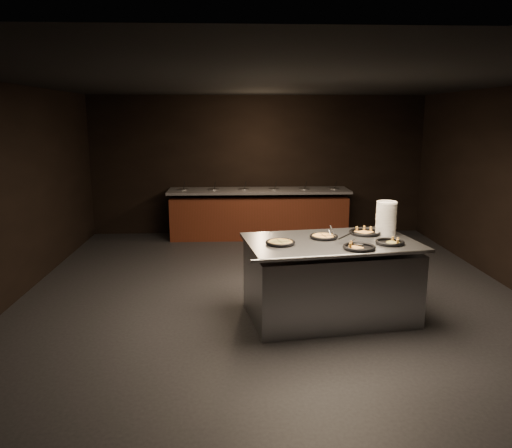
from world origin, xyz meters
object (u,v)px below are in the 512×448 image
object	(u,v)px
pan_veggie_whole	(280,243)
pan_cheese_whole	(324,236)
serving_counter	(329,281)
plate_stack	(386,218)

from	to	relation	value
pan_veggie_whole	pan_cheese_whole	size ratio (longest dim) A/B	1.01
serving_counter	plate_stack	world-z (taller)	plate_stack
plate_stack	pan_cheese_whole	bearing A→B (deg)	-166.17
plate_stack	pan_cheese_whole	world-z (taller)	plate_stack
pan_cheese_whole	serving_counter	bearing A→B (deg)	-65.45
serving_counter	plate_stack	distance (m)	1.12
serving_counter	plate_stack	xyz separation A→B (m)	(0.78, 0.34, 0.72)
pan_cheese_whole	pan_veggie_whole	bearing A→B (deg)	-153.99
serving_counter	pan_cheese_whole	distance (m)	0.55
serving_counter	pan_cheese_whole	world-z (taller)	pan_cheese_whole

